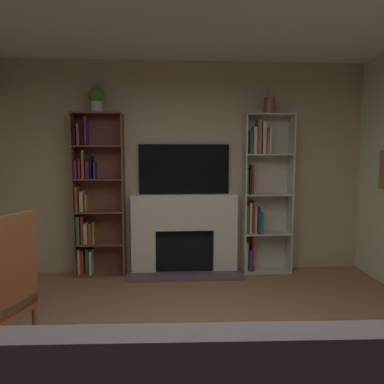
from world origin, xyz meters
name	(u,v)px	position (x,y,z in m)	size (l,w,h in m)	color
wall_back_accent	(184,168)	(0.00, 2.73, 1.38)	(4.92, 0.06, 2.77)	#B9B08C
fireplace	(184,232)	(0.00, 2.60, 0.54)	(1.49, 0.49, 1.04)	white
tv	(184,169)	(0.00, 2.67, 1.37)	(1.18, 0.06, 0.65)	black
bookshelf_left	(94,198)	(-1.17, 2.60, 1.00)	(0.64, 0.27, 2.09)	brown
bookshelf_right	(261,191)	(1.02, 2.60, 1.08)	(0.64, 0.28, 2.09)	beige
potted_plant	(96,98)	(-1.09, 2.55, 2.26)	(0.20, 0.20, 0.32)	beige
vase_with_flowers	(269,105)	(1.09, 2.55, 2.20)	(0.15, 0.15, 0.41)	brown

